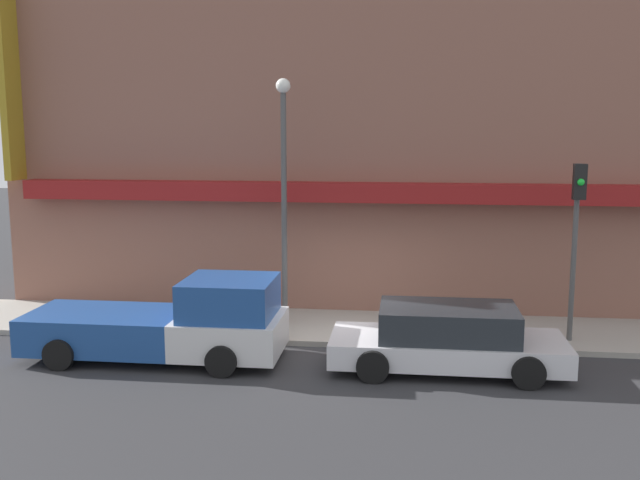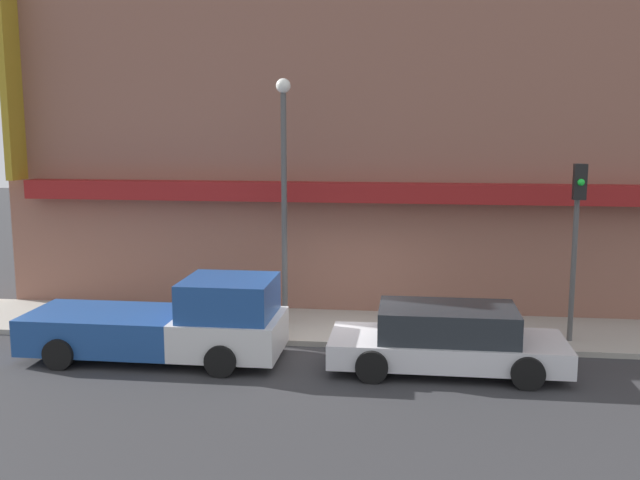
% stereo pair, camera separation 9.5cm
% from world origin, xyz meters
% --- Properties ---
extents(ground_plane, '(80.00, 80.00, 0.00)m').
position_xyz_m(ground_plane, '(0.00, 0.00, 0.00)').
color(ground_plane, '#2D2D30').
extents(sidewalk, '(36.00, 2.96, 0.13)m').
position_xyz_m(sidewalk, '(0.00, 1.48, 0.07)').
color(sidewalk, '#9E998E').
rests_on(sidewalk, ground).
extents(building, '(19.80, 3.80, 9.23)m').
position_xyz_m(building, '(-0.01, 4.44, 4.60)').
color(building, brown).
rests_on(building, ground).
extents(pickup_truck, '(5.64, 2.21, 1.83)m').
position_xyz_m(pickup_truck, '(-3.79, -1.21, 0.80)').
color(pickup_truck, silver).
rests_on(pickup_truck, ground).
extents(parked_car, '(4.88, 2.12, 1.36)m').
position_xyz_m(parked_car, '(2.15, -1.21, 0.67)').
color(parked_car, silver).
rests_on(parked_car, ground).
extents(fire_hydrant, '(0.18, 0.18, 0.70)m').
position_xyz_m(fire_hydrant, '(-3.25, 0.94, 0.47)').
color(fire_hydrant, '#196633').
rests_on(fire_hydrant, sidewalk).
extents(street_lamp, '(0.36, 0.36, 6.08)m').
position_xyz_m(street_lamp, '(-1.77, 1.49, 3.89)').
color(street_lamp, '#4C4C4C').
rests_on(street_lamp, sidewalk).
extents(traffic_light, '(0.28, 0.42, 4.11)m').
position_xyz_m(traffic_light, '(5.07, 0.77, 2.94)').
color(traffic_light, '#4C4C4C').
rests_on(traffic_light, sidewalk).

